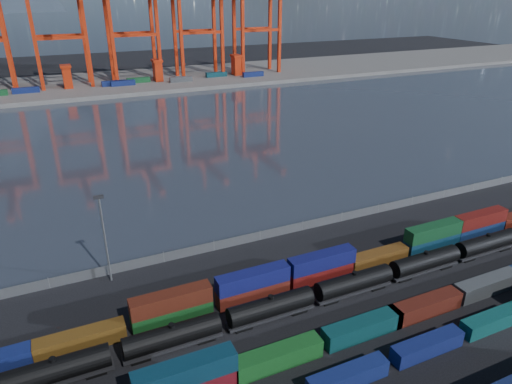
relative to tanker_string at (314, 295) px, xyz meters
name	(u,v)px	position (x,y,z in m)	size (l,w,h in m)	color
ground	(336,323)	(1.10, -5.04, -2.22)	(700.00, 700.00, 0.00)	black
harbor_water	(166,138)	(1.10, 99.96, -2.21)	(700.00, 700.00, 0.00)	#2A313D
far_quay	(117,83)	(1.10, 204.96, -1.22)	(700.00, 70.00, 2.00)	#514F4C
container_row_south	(407,350)	(5.36, -15.66, -0.14)	(138.73, 2.34, 4.99)	#37393B
container_row_mid	(345,333)	(-0.10, -8.96, -0.57)	(142.84, 2.65, 5.64)	#36383B
container_row_north	(326,268)	(5.89, 5.74, -0.01)	(141.58, 2.55, 5.43)	navy
tanker_string	(314,295)	(0.00, 0.00, 0.00)	(122.89, 3.09, 4.42)	black
waterfront_fence	(260,236)	(1.10, 22.96, -1.22)	(160.12, 0.12, 2.20)	#595B5E
yard_light_mast	(104,235)	(-28.90, 20.96, 7.08)	(1.60, 0.40, 16.60)	slate
gantry_cranes	(93,1)	(-6.40, 198.17, 39.22)	(201.00, 49.92, 67.60)	red
quay_containers	(99,85)	(-9.90, 190.42, 1.08)	(172.58, 10.99, 2.60)	navy
straddle_carriers	(114,73)	(-1.40, 194.96, 5.60)	(140.00, 7.00, 11.10)	red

